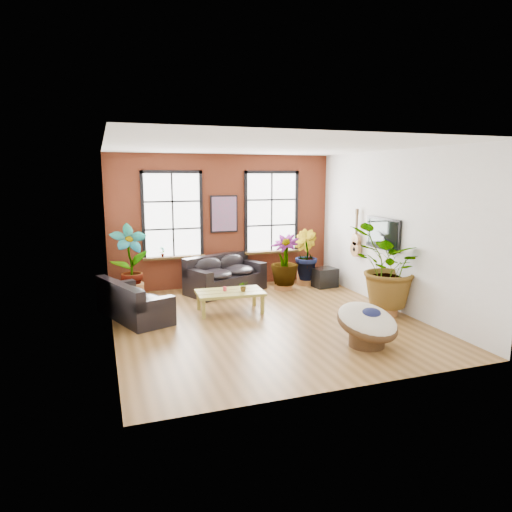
{
  "coord_description": "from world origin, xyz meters",
  "views": [
    {
      "loc": [
        -3.14,
        -8.47,
        2.94
      ],
      "look_at": [
        0.0,
        0.6,
        1.25
      ],
      "focal_mm": 32.0,
      "sensor_mm": 36.0,
      "label": 1
    }
  ],
  "objects": [
    {
      "name": "poster",
      "position": [
        0.0,
        3.18,
        1.95
      ],
      "size": [
        0.74,
        0.06,
        0.98
      ],
      "color": "black",
      "rests_on": "room"
    },
    {
      "name": "coffee_table",
      "position": [
        -0.52,
        0.82,
        0.41
      ],
      "size": [
        1.49,
        0.9,
        0.56
      ],
      "rotation": [
        0.0,
        0.0,
        -0.06
      ],
      "color": "olive",
      "rests_on": "ground"
    },
    {
      "name": "floor_plant_right_wall",
      "position": [
        2.59,
        -0.49,
        1.05
      ],
      "size": [
        2.06,
        1.98,
        1.77
      ],
      "primitive_type": "imported",
      "rotation": [
        0.0,
        0.0,
        3.64
      ],
      "color": "#113A0F",
      "rests_on": "ground"
    },
    {
      "name": "pot_mid",
      "position": [
        1.35,
        2.32,
        0.17
      ],
      "size": [
        0.49,
        0.49,
        0.35
      ],
      "rotation": [
        0.0,
        0.0,
        0.03
      ],
      "color": "brown",
      "rests_on": "ground"
    },
    {
      "name": "floor_plant_back_left",
      "position": [
        -2.49,
        2.63,
        0.99
      ],
      "size": [
        0.97,
        0.73,
        1.67
      ],
      "primitive_type": "imported",
      "rotation": [
        0.0,
        0.0,
        0.17
      ],
      "color": "#113A0F",
      "rests_on": "ground"
    },
    {
      "name": "pot_back_right",
      "position": [
        2.14,
        2.61,
        0.18
      ],
      "size": [
        0.61,
        0.61,
        0.36
      ],
      "rotation": [
        0.0,
        0.0,
        -0.28
      ],
      "color": "brown",
      "rests_on": "ground"
    },
    {
      "name": "media_box",
      "position": [
        2.49,
        2.21,
        0.25
      ],
      "size": [
        0.66,
        0.57,
        0.51
      ],
      "rotation": [
        0.0,
        0.0,
        0.11
      ],
      "color": "black",
      "rests_on": "ground"
    },
    {
      "name": "pot_right_wall",
      "position": [
        2.56,
        -0.49,
        0.18
      ],
      "size": [
        0.64,
        0.64,
        0.37
      ],
      "rotation": [
        0.0,
        0.0,
        0.34
      ],
      "color": "brown",
      "rests_on": "ground"
    },
    {
      "name": "pot_back_left",
      "position": [
        -2.45,
        2.62,
        0.19
      ],
      "size": [
        0.67,
        0.67,
        0.39
      ],
      "rotation": [
        0.0,
        0.0,
        0.32
      ],
      "color": "brown",
      "rests_on": "ground"
    },
    {
      "name": "room",
      "position": [
        0.0,
        0.15,
        1.75
      ],
      "size": [
        6.04,
        6.54,
        3.54
      ],
      "color": "brown",
      "rests_on": "ground"
    },
    {
      "name": "table_plant",
      "position": [
        -0.24,
        0.73,
        0.58
      ],
      "size": [
        0.22,
        0.19,
        0.23
      ],
      "primitive_type": "imported",
      "rotation": [
        0.0,
        0.0,
        -0.07
      ],
      "color": "#113A0F",
      "rests_on": "coffee_table"
    },
    {
      "name": "floor_plant_mid",
      "position": [
        1.37,
        2.28,
        0.79
      ],
      "size": [
        1.03,
        1.03,
        1.3
      ],
      "primitive_type": "imported",
      "rotation": [
        0.0,
        0.0,
        5.46
      ],
      "color": "#113A0F",
      "rests_on": "ground"
    },
    {
      "name": "papasan_chair",
      "position": [
        1.18,
        -1.92,
        0.42
      ],
      "size": [
        1.36,
        1.37,
        0.81
      ],
      "rotation": [
        0.0,
        0.0,
        0.32
      ],
      "color": "#48301A",
      "rests_on": "ground"
    },
    {
      "name": "sofa_left",
      "position": [
        -2.58,
        1.06,
        0.36
      ],
      "size": [
        1.5,
        2.18,
        0.79
      ],
      "rotation": [
        0.0,
        0.0,
        1.93
      ],
      "color": "black",
      "rests_on": "ground"
    },
    {
      "name": "floor_plant_back_right",
      "position": [
        2.11,
        2.63,
        0.83
      ],
      "size": [
        0.69,
        0.82,
        1.35
      ],
      "primitive_type": "imported",
      "rotation": [
        0.0,
        0.0,
        1.7
      ],
      "color": "#113A0F",
      "rests_on": "ground"
    },
    {
      "name": "sill_plant_left",
      "position": [
        -1.65,
        3.13,
        1.04
      ],
      "size": [
        0.17,
        0.17,
        0.27
      ],
      "primitive_type": "imported",
      "rotation": [
        0.0,
        0.0,
        0.79
      ],
      "color": "#113A0F",
      "rests_on": "room"
    },
    {
      "name": "sofa_back",
      "position": [
        -0.17,
        2.61,
        0.42
      ],
      "size": [
        2.24,
        1.73,
        0.93
      ],
      "rotation": [
        0.0,
        0.0,
        0.43
      ],
      "color": "black",
      "rests_on": "ground"
    },
    {
      "name": "tv_wall_unit",
      "position": [
        2.93,
        0.6,
        1.54
      ],
      "size": [
        0.13,
        1.86,
        1.2
      ],
      "color": "black",
      "rests_on": "room"
    },
    {
      "name": "sill_plant_right",
      "position": [
        1.7,
        3.13,
        1.04
      ],
      "size": [
        0.19,
        0.19,
        0.27
      ],
      "primitive_type": "imported",
      "rotation": [
        0.0,
        0.0,
        3.49
      ],
      "color": "#113A0F",
      "rests_on": "room"
    }
  ]
}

